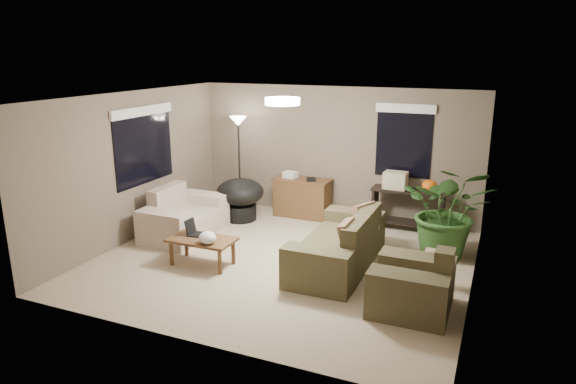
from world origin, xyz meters
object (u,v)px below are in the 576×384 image
at_px(console_table, 408,207).
at_px(armchair, 413,287).
at_px(coffee_table, 202,242).
at_px(desk, 302,197).
at_px(loveseat, 183,218).
at_px(cat_scratching_post, 432,270).
at_px(papasan_chair, 240,196).
at_px(houseplant, 448,221).
at_px(floor_lamp, 238,133).
at_px(main_sofa, 340,248).

bearing_deg(console_table, armchair, -78.38).
xyz_separation_m(coffee_table, desk, (0.52, 2.79, 0.02)).
relative_size(loveseat, cat_scratching_post, 3.20).
height_order(armchair, papasan_chair, armchair).
distance_m(console_table, houseplant, 1.28).
bearing_deg(floor_lamp, cat_scratching_post, -26.01).
xyz_separation_m(main_sofa, desk, (-1.42, 2.03, 0.08)).
relative_size(main_sofa, desk, 2.00).
xyz_separation_m(loveseat, papasan_chair, (0.54, 1.12, 0.17)).
bearing_deg(cat_scratching_post, houseplant, 87.09).
bearing_deg(cat_scratching_post, armchair, -98.72).
height_order(armchair, cat_scratching_post, armchair).
bearing_deg(floor_lamp, armchair, -35.32).
height_order(console_table, cat_scratching_post, console_table).
distance_m(loveseat, console_table, 4.00).
xyz_separation_m(desk, houseplant, (2.83, -0.99, 0.20)).
xyz_separation_m(desk, papasan_chair, (-1.01, -0.66, 0.09)).
relative_size(loveseat, armchair, 1.60).
relative_size(coffee_table, cat_scratching_post, 2.00).
bearing_deg(houseplant, loveseat, -169.77).
relative_size(loveseat, coffee_table, 1.60).
height_order(houseplant, cat_scratching_post, houseplant).
relative_size(armchair, papasan_chair, 0.90).
bearing_deg(main_sofa, houseplant, 36.29).
distance_m(coffee_table, houseplant, 3.81).
relative_size(main_sofa, loveseat, 1.37).
bearing_deg(papasan_chair, desk, 33.22).
bearing_deg(houseplant, cat_scratching_post, -92.91).
bearing_deg(cat_scratching_post, console_table, 108.75).
bearing_deg(cat_scratching_post, main_sofa, 174.64).
distance_m(armchair, papasan_chair, 4.32).
bearing_deg(floor_lamp, houseplant, -11.12).
distance_m(loveseat, papasan_chair, 1.26).
bearing_deg(loveseat, desk, 49.09).
relative_size(armchair, floor_lamp, 0.52).
height_order(desk, papasan_chair, papasan_chair).
distance_m(console_table, cat_scratching_post, 2.29).
bearing_deg(loveseat, armchair, -15.70).
bearing_deg(cat_scratching_post, papasan_chair, 158.36).
xyz_separation_m(papasan_chair, cat_scratching_post, (3.78, -1.50, -0.25)).
height_order(coffee_table, cat_scratching_post, cat_scratching_post).
relative_size(coffee_table, floor_lamp, 0.52).
distance_m(main_sofa, papasan_chair, 2.79).
bearing_deg(console_table, coffee_table, -132.58).
bearing_deg(armchair, main_sofa, 142.91).
relative_size(main_sofa, coffee_table, 2.20).
relative_size(loveseat, floor_lamp, 0.84).
xyz_separation_m(console_table, houseplant, (0.79, -0.99, 0.14)).
bearing_deg(coffee_table, console_table, 47.42).
distance_m(coffee_table, desk, 2.84).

